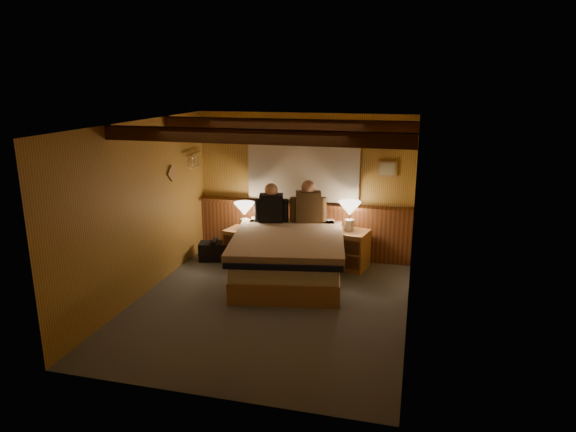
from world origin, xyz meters
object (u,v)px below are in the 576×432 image
(nightstand_right, at_px, (349,250))
(duffel_bag, at_px, (215,251))
(lamp_left, at_px, (244,211))
(nightstand_left, at_px, (242,245))
(bed, at_px, (288,256))
(person_left, at_px, (271,206))
(person_right, at_px, (308,205))
(lamp_right, at_px, (350,210))

(nightstand_right, relative_size, duffel_bag, 1.16)
(nightstand_right, distance_m, lamp_left, 1.80)
(lamp_left, bearing_deg, duffel_bag, -166.87)
(nightstand_left, distance_m, nightstand_right, 1.76)
(nightstand_left, bearing_deg, bed, -21.07)
(bed, bearing_deg, duffel_bag, 149.57)
(person_left, relative_size, person_right, 0.93)
(nightstand_left, xyz_separation_m, person_right, (1.07, 0.16, 0.71))
(person_right, bearing_deg, bed, -114.12)
(bed, distance_m, lamp_right, 1.23)
(lamp_right, relative_size, person_left, 0.71)
(nightstand_right, xyz_separation_m, duffel_bag, (-2.22, -0.18, -0.15))
(person_left, bearing_deg, nightstand_right, -8.83)
(bed, bearing_deg, person_right, 70.43)
(nightstand_left, distance_m, person_right, 1.30)
(nightstand_right, xyz_separation_m, person_left, (-1.25, -0.09, 0.65))
(nightstand_right, distance_m, person_right, 0.96)
(bed, relative_size, lamp_right, 4.93)
(lamp_left, bearing_deg, person_left, -3.08)
(lamp_left, xyz_separation_m, duffel_bag, (-0.50, -0.12, -0.70))
(nightstand_right, distance_m, person_left, 1.42)
(lamp_right, bearing_deg, lamp_left, -176.68)
(nightstand_right, relative_size, person_left, 0.98)
(bed, bearing_deg, lamp_left, 134.71)
(duffel_bag, bearing_deg, person_left, -8.30)
(person_left, distance_m, person_right, 0.59)
(lamp_left, bearing_deg, nightstand_right, 2.20)
(duffel_bag, bearing_deg, lamp_right, -8.15)
(nightstand_left, height_order, nightstand_right, nightstand_right)
(lamp_right, height_order, person_left, person_left)
(bed, relative_size, nightstand_right, 3.54)
(nightstand_left, bearing_deg, person_right, 20.31)
(bed, height_order, lamp_left, lamp_left)
(nightstand_right, bearing_deg, person_right, -173.50)
(nightstand_right, bearing_deg, bed, -127.20)
(lamp_right, distance_m, duffel_bag, 2.34)
(duffel_bag, bearing_deg, nightstand_right, -9.03)
(nightstand_left, relative_size, lamp_left, 1.28)
(lamp_right, distance_m, person_left, 1.24)
(nightstand_right, relative_size, person_right, 0.92)
(duffel_bag, bearing_deg, bed, -34.16)
(lamp_left, height_order, lamp_right, lamp_right)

